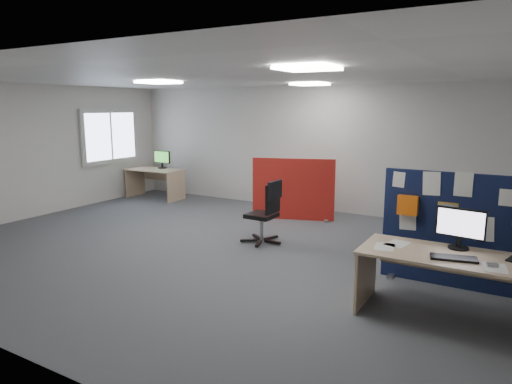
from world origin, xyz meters
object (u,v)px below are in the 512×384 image
at_px(main_desk, 452,269).
at_px(monitor_main, 460,226).
at_px(navy_divider, 453,230).
at_px(red_divider, 293,190).
at_px(monitor_second, 162,159).
at_px(second_desk, 156,176).
at_px(office_chair, 267,209).

height_order(main_desk, monitor_main, monitor_main).
relative_size(navy_divider, red_divider, 1.12).
distance_m(main_desk, monitor_second, 8.04).
bearing_deg(monitor_main, navy_divider, 109.00).
bearing_deg(monitor_main, second_desk, 164.43).
distance_m(navy_divider, office_chair, 2.93).
relative_size(main_desk, second_desk, 1.33).
height_order(monitor_main, red_divider, red_divider).
bearing_deg(office_chair, monitor_main, -19.78).
xyz_separation_m(main_desk, office_chair, (-3.02, 1.41, 0.03)).
distance_m(second_desk, office_chair, 4.68).
distance_m(main_desk, second_desk, 8.02).
relative_size(navy_divider, office_chair, 1.69).
distance_m(monitor_main, monitor_second, 7.95).
relative_size(navy_divider, main_desk, 0.95).
xyz_separation_m(monitor_main, monitor_second, (-7.21, 3.34, -0.01)).
xyz_separation_m(main_desk, monitor_second, (-7.19, 3.57, 0.41)).
bearing_deg(office_chair, navy_divider, -6.99).
bearing_deg(main_desk, monitor_main, 83.78).
distance_m(monitor_main, second_desk, 7.96).
bearing_deg(monitor_second, main_desk, -27.06).
bearing_deg(navy_divider, monitor_second, 159.87).
xyz_separation_m(red_divider, monitor_second, (-3.83, 0.44, 0.36)).
height_order(navy_divider, main_desk, navy_divider).
relative_size(navy_divider, monitor_main, 3.42).
distance_m(red_divider, second_desk, 3.91).
bearing_deg(monitor_second, office_chair, -27.95).
height_order(navy_divider, monitor_main, navy_divider).
distance_m(monitor_main, red_divider, 4.47).
bearing_deg(office_chair, red_divider, 103.04).
xyz_separation_m(navy_divider, monitor_second, (-7.07, 2.59, 0.23)).
height_order(main_desk, monitor_second, monitor_second).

